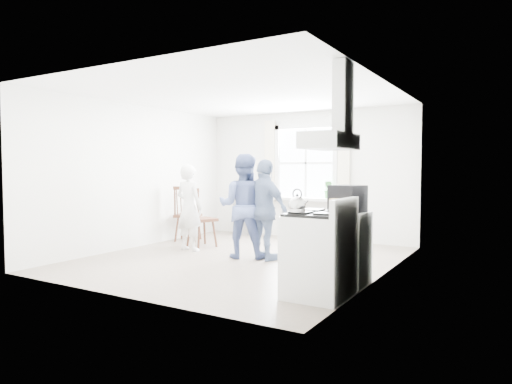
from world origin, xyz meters
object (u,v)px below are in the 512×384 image
object	(u,v)px
windsor_chair_a	(186,207)
low_cabinet	(347,248)
gas_stove	(319,254)
windsor_chair_b	(196,211)
person_right	(265,210)
stereo_stack	(347,199)
person_left	(189,208)
person_mid	(243,206)

from	to	relation	value
windsor_chair_a	low_cabinet	bearing A→B (deg)	-22.00
gas_stove	windsor_chair_b	xyz separation A→B (m)	(-3.19, 1.83, 0.19)
windsor_chair_b	person_right	distance (m)	1.70
low_cabinet	stereo_stack	world-z (taller)	stereo_stack
stereo_stack	windsor_chair_b	size ratio (longest dim) A/B	0.41
gas_stove	person_right	world-z (taller)	person_right
person_left	person_right	xyz separation A→B (m)	(1.55, -0.04, 0.04)
gas_stove	person_right	size ratio (longest dim) A/B	0.71
low_cabinet	windsor_chair_a	xyz separation A→B (m)	(-3.84, 1.55, 0.22)
stereo_stack	person_left	bearing A→B (deg)	165.92
low_cabinet	windsor_chair_b	size ratio (longest dim) A/B	0.82
low_cabinet	windsor_chair_b	distance (m)	3.46
person_right	windsor_chair_a	bearing A→B (deg)	-0.81
gas_stove	low_cabinet	bearing A→B (deg)	84.32
low_cabinet	person_right	xyz separation A→B (m)	(-1.60, 0.77, 0.34)
stereo_stack	person_left	world-z (taller)	person_left
low_cabinet	person_left	xyz separation A→B (m)	(-3.15, 0.81, 0.30)
person_right	low_cabinet	bearing A→B (deg)	172.84
person_left	person_right	size ratio (longest dim) A/B	0.95
windsor_chair_a	person_left	bearing A→B (deg)	-47.37
low_cabinet	person_mid	xyz separation A→B (m)	(-2.00, 0.75, 0.39)
stereo_stack	person_right	world-z (taller)	person_right
gas_stove	person_mid	xyz separation A→B (m)	(-1.93, 1.45, 0.35)
person_left	person_right	distance (m)	1.55
windsor_chair_b	person_right	world-z (taller)	person_right
stereo_stack	person_left	size ratio (longest dim) A/B	0.30
gas_stove	person_left	world-z (taller)	person_left
gas_stove	low_cabinet	size ratio (longest dim) A/B	1.24
stereo_stack	windsor_chair_a	xyz separation A→B (m)	(-3.84, 1.54, -0.39)
person_mid	person_right	xyz separation A→B (m)	(0.40, 0.02, -0.04)
windsor_chair_a	windsor_chair_b	distance (m)	0.72
person_left	low_cabinet	bearing A→B (deg)	170.44
person_left	person_right	world-z (taller)	person_right
windsor_chair_b	windsor_chair_a	bearing A→B (deg)	144.19
low_cabinet	windsor_chair_b	bearing A→B (deg)	160.84
gas_stove	low_cabinet	world-z (taller)	gas_stove
stereo_stack	windsor_chair_a	size ratio (longest dim) A/B	0.41
gas_stove	person_right	bearing A→B (deg)	136.23
low_cabinet	person_left	size ratio (longest dim) A/B	0.60
windsor_chair_a	windsor_chair_b	size ratio (longest dim) A/B	1.00
stereo_stack	person_mid	distance (m)	2.14
windsor_chair_a	person_mid	world-z (taller)	person_mid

